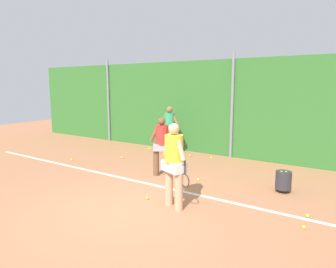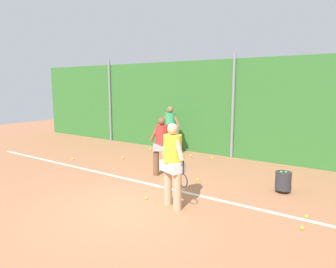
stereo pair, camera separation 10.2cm
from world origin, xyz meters
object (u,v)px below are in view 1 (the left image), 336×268
at_px(tennis_ball_1, 307,216).
at_px(tennis_ball_9, 211,158).
at_px(tennis_ball_5, 72,159).
at_px(player_backcourt_far, 169,128).
at_px(tennis_ball_0, 147,198).
at_px(ball_hopper, 283,180).
at_px(tennis_ball_7, 190,155).
at_px(player_foreground_near, 174,161).
at_px(tennis_ball_2, 150,149).
at_px(player_midcourt, 162,143).
at_px(tennis_ball_6, 122,158).
at_px(tennis_ball_4, 304,227).
at_px(tennis_ball_3, 198,180).

bearing_deg(tennis_ball_1, tennis_ball_9, 138.07).
bearing_deg(tennis_ball_5, player_backcourt_far, 47.46).
bearing_deg(tennis_ball_9, tennis_ball_0, -83.51).
bearing_deg(ball_hopper, tennis_ball_9, 144.35).
bearing_deg(tennis_ball_9, tennis_ball_1, -41.93).
bearing_deg(tennis_ball_7, player_foreground_near, -64.24).
bearing_deg(player_backcourt_far, tennis_ball_2, -28.50).
bearing_deg(tennis_ball_0, ball_hopper, 42.40).
distance_m(player_midcourt, tennis_ball_5, 3.60).
distance_m(tennis_ball_6, tennis_ball_7, 2.37).
bearing_deg(player_backcourt_far, tennis_ball_9, 178.50).
relative_size(player_foreground_near, tennis_ball_4, 26.34).
bearing_deg(tennis_ball_4, tennis_ball_5, 172.59).
bearing_deg(tennis_ball_1, tennis_ball_3, 163.81).
height_order(ball_hopper, tennis_ball_5, ball_hopper).
bearing_deg(player_foreground_near, player_backcourt_far, 146.24).
bearing_deg(tennis_ball_3, player_foreground_near, -77.05).
bearing_deg(tennis_ball_6, ball_hopper, -3.74).
bearing_deg(ball_hopper, player_backcourt_far, 158.41).
distance_m(player_foreground_near, ball_hopper, 2.81).
height_order(player_foreground_near, tennis_ball_3, player_foreground_near).
bearing_deg(player_foreground_near, player_midcourt, 152.83).
xyz_separation_m(tennis_ball_4, tennis_ball_6, (-6.15, 2.07, 0.00)).
distance_m(player_foreground_near, tennis_ball_7, 4.67).
height_order(ball_hopper, tennis_ball_0, ball_hopper).
bearing_deg(tennis_ball_5, tennis_ball_2, 67.80).
bearing_deg(tennis_ball_0, tennis_ball_6, 140.43).
bearing_deg(player_midcourt, tennis_ball_4, -53.93).
bearing_deg(tennis_ball_4, tennis_ball_3, 154.27).
height_order(player_midcourt, tennis_ball_5, player_midcourt).
bearing_deg(tennis_ball_9, player_foreground_near, -74.20).
xyz_separation_m(tennis_ball_0, tennis_ball_6, (-3.03, 2.50, 0.00)).
relative_size(ball_hopper, tennis_ball_9, 7.78).
relative_size(player_backcourt_far, tennis_ball_1, 26.44).
bearing_deg(player_backcourt_far, tennis_ball_5, 34.27).
xyz_separation_m(tennis_ball_2, tennis_ball_6, (0.09, -1.68, 0.00)).
bearing_deg(tennis_ball_7, tennis_ball_6, -137.76).
height_order(player_midcourt, tennis_ball_2, player_midcourt).
relative_size(tennis_ball_2, tennis_ball_9, 1.00).
distance_m(tennis_ball_1, tennis_ball_2, 6.98).
xyz_separation_m(tennis_ball_1, tennis_ball_4, (0.04, -0.55, 0.00)).
relative_size(player_backcourt_far, tennis_ball_9, 26.44).
xyz_separation_m(tennis_ball_0, tennis_ball_1, (3.09, 0.98, 0.00)).
height_order(tennis_ball_1, tennis_ball_7, same).
bearing_deg(player_midcourt, tennis_ball_5, 148.46).
relative_size(tennis_ball_1, tennis_ball_9, 1.00).
xyz_separation_m(tennis_ball_3, tennis_ball_7, (-1.57, 2.30, 0.00)).
distance_m(tennis_ball_5, tennis_ball_9, 4.70).
xyz_separation_m(player_midcourt, tennis_ball_0, (0.78, -1.67, -0.88)).
distance_m(ball_hopper, tennis_ball_5, 6.66).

